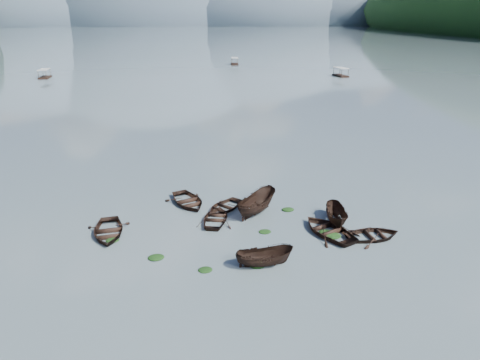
{
  "coord_description": "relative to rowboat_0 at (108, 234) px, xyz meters",
  "views": [
    {
      "loc": [
        -4.71,
        -22.48,
        15.42
      ],
      "look_at": [
        0.0,
        12.0,
        2.0
      ],
      "focal_mm": 32.0,
      "sensor_mm": 36.0,
      "label": 1
    }
  ],
  "objects": [
    {
      "name": "pontoon_left",
      "position": [
        -29.51,
        91.24,
        0.0
      ],
      "size": [
        2.64,
        5.78,
        2.17
      ],
      "primitive_type": null,
      "rotation": [
        0.0,
        0.0,
        0.05
      ],
      "color": "black",
      "rests_on": "ground"
    },
    {
      "name": "rowboat_6",
      "position": [
        6.09,
        4.79,
        0.0
      ],
      "size": [
        4.76,
        5.53,
        0.96
      ],
      "primitive_type": "imported",
      "rotation": [
        0.0,
        0.0,
        0.36
      ],
      "color": "black",
      "rests_on": "ground"
    },
    {
      "name": "haze_mtn_a",
      "position": [
        -249.32,
        892.82,
        0.0
      ],
      "size": [
        520.0,
        520.0,
        280.0
      ],
      "primitive_type": "ellipsoid",
      "color": "#475666",
      "rests_on": "ground"
    },
    {
      "name": "haze_mtn_d",
      "position": [
        330.68,
        892.82,
        0.0
      ],
      "size": [
        520.0,
        520.0,
        220.0
      ],
      "primitive_type": "ellipsoid",
      "color": "#475666",
      "rests_on": "ground"
    },
    {
      "name": "rowboat_4",
      "position": [
        19.56,
        -3.23,
        0.0
      ],
      "size": [
        4.39,
        3.31,
        0.86
      ],
      "primitive_type": "imported",
      "rotation": [
        0.0,
        0.0,
        1.66
      ],
      "color": "black",
      "rests_on": "ground"
    },
    {
      "name": "weed_clump_4",
      "position": [
        16.65,
        -2.62,
        0.0
      ],
      "size": [
        1.29,
        1.02,
        0.27
      ],
      "primitive_type": "ellipsoid",
      "color": "black",
      "rests_on": "ground"
    },
    {
      "name": "weed_clump_7",
      "position": [
        14.45,
        2.36,
        0.0
      ],
      "size": [
        1.05,
        0.84,
        0.23
      ],
      "primitive_type": "ellipsoid",
      "color": "black",
      "rests_on": "ground"
    },
    {
      "name": "weed_clump_3",
      "position": [
        16.32,
        -1.98,
        0.0
      ],
      "size": [
        1.0,
        0.85,
        0.22
      ],
      "primitive_type": "ellipsoid",
      "color": "black",
      "rests_on": "ground"
    },
    {
      "name": "rowboat_7",
      "position": [
        9.1,
        3.34,
        0.0
      ],
      "size": [
        4.7,
        4.74,
        0.81
      ],
      "primitive_type": "imported",
      "rotation": [
        0.0,
        0.0,
        5.52
      ],
      "color": "black",
      "rests_on": "ground"
    },
    {
      "name": "pontoon_right",
      "position": [
        49.06,
        83.94,
        0.0
      ],
      "size": [
        2.93,
        5.88,
        2.17
      ],
      "primitive_type": null,
      "rotation": [
        0.0,
        0.0,
        0.1
      ],
      "color": "black",
      "rests_on": "ground"
    },
    {
      "name": "pontoon_centre",
      "position": [
        24.24,
        117.34,
        0.0
      ],
      "size": [
        2.8,
        5.81,
        2.16
      ],
      "primitive_type": null,
      "rotation": [
        0.0,
        0.0,
        -0.08
      ],
      "color": "black",
      "rests_on": "ground"
    },
    {
      "name": "rowboat_2",
      "position": [
        10.85,
        -5.77,
        0.0
      ],
      "size": [
        3.92,
        1.58,
        1.5
      ],
      "primitive_type": "imported",
      "rotation": [
        0.0,
        0.0,
        1.6
      ],
      "color": "black",
      "rests_on": "ground"
    },
    {
      "name": "weed_clump_5",
      "position": [
        0.45,
        -1.06,
        0.0
      ],
      "size": [
        0.97,
        0.79,
        0.21
      ],
      "primitive_type": "ellipsoid",
      "color": "black",
      "rests_on": "ground"
    },
    {
      "name": "rowboat_5",
      "position": [
        17.7,
        -0.45,
        0.0
      ],
      "size": [
        2.19,
        4.23,
        1.56
      ],
      "primitive_type": "imported",
      "rotation": [
        0.0,
        0.0,
        -0.17
      ],
      "color": "black",
      "rests_on": "ground"
    },
    {
      "name": "weed_clump_6",
      "position": [
        11.77,
        -1.25,
        0.0
      ],
      "size": [
        0.95,
        0.79,
        0.2
      ],
      "primitive_type": "ellipsoid",
      "color": "black",
      "rests_on": "ground"
    },
    {
      "name": "haze_mtn_c",
      "position": [
        150.68,
        892.82,
        0.0
      ],
      "size": [
        520.0,
        520.0,
        260.0
      ],
      "primitive_type": "ellipsoid",
      "color": "#475666",
      "rests_on": "ground"
    },
    {
      "name": "weed_clump_0",
      "position": [
        6.95,
        -5.88,
        0.0
      ],
      "size": [
        0.94,
        0.77,
        0.21
      ],
      "primitive_type": "ellipsoid",
      "color": "black",
      "rests_on": "ground"
    },
    {
      "name": "weed_clump_2",
      "position": [
        10.38,
        -5.82,
        0.0
      ],
      "size": [
        1.07,
        0.86,
        0.23
      ],
      "primitive_type": "ellipsoid",
      "color": "black",
      "rests_on": "ground"
    },
    {
      "name": "haze_mtn_b",
      "position": [
        -49.32,
        892.82,
        0.0
      ],
      "size": [
        520.0,
        520.0,
        340.0
      ],
      "primitive_type": "ellipsoid",
      "color": "#475666",
      "rests_on": "ground"
    },
    {
      "name": "rowboat_0",
      "position": [
        0.0,
        0.0,
        0.0
      ],
      "size": [
        3.77,
        4.93,
        0.95
      ],
      "primitive_type": "imported",
      "rotation": [
        0.0,
        0.0,
        0.11
      ],
      "color": "black",
      "rests_on": "ground"
    },
    {
      "name": "rowboat_8",
      "position": [
        11.71,
        2.29,
        0.0
      ],
      "size": [
        4.67,
        4.89,
        1.9
      ],
      "primitive_type": "imported",
      "rotation": [
        0.0,
        0.0,
        2.41
      ],
      "color": "black",
      "rests_on": "ground"
    },
    {
      "name": "ground_plane",
      "position": [
        10.68,
        -7.18,
        0.0
      ],
      "size": [
        2400.0,
        2400.0,
        0.0
      ],
      "primitive_type": "plane",
      "color": "#4F5D63"
    },
    {
      "name": "rowboat_3",
      "position": [
        16.51,
        -2.08,
        0.0
      ],
      "size": [
        5.12,
        5.83,
        1.0
      ],
      "primitive_type": "imported",
      "rotation": [
        0.0,
        0.0,
        3.56
      ],
      "color": "black",
      "rests_on": "ground"
    },
    {
      "name": "rowboat_1",
      "position": [
        8.27,
        1.24,
        0.0
      ],
      "size": [
        3.76,
        4.59,
        0.83
      ],
      "primitive_type": "imported",
      "rotation": [
        0.0,
        0.0,
        2.89
      ],
      "color": "black",
      "rests_on": "ground"
    },
    {
      "name": "weed_clump_1",
      "position": [
        3.73,
        -3.94,
        0.0
      ],
      "size": [
        1.11,
        0.89,
        0.25
      ],
      "primitive_type": "ellipsoid",
      "color": "black",
      "rests_on": "ground"
    }
  ]
}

